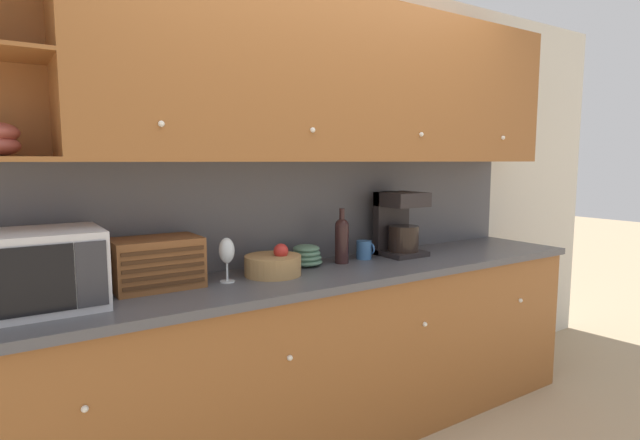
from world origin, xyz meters
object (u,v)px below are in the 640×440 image
object	(u,v)px
fruit_basket	(273,265)
mug	(364,250)
coffee_maker	(399,224)
wine_bottle	(342,238)
wine_glass	(227,252)
microwave	(34,270)
bowl_stack_on_counter	(306,256)
bread_box	(156,263)

from	to	relation	value
fruit_basket	mug	world-z (taller)	fruit_basket
mug	coffee_maker	xyz separation A→B (m)	(0.25, -0.02, 0.14)
wine_bottle	coffee_maker	distance (m)	0.44
wine_bottle	mug	size ratio (longest dim) A/B	2.87
coffee_maker	fruit_basket	bearing A→B (deg)	-176.02
wine_glass	coffee_maker	bearing A→B (deg)	3.42
microwave	wine_glass	world-z (taller)	microwave
wine_glass	bowl_stack_on_counter	xyz separation A→B (m)	(0.51, 0.11, -0.09)
mug	wine_bottle	bearing A→B (deg)	-171.81
wine_glass	mug	distance (m)	0.91
microwave	bread_box	xyz separation A→B (m)	(0.49, 0.08, -0.04)
wine_glass	microwave	bearing A→B (deg)	-179.77
wine_glass	fruit_basket	world-z (taller)	wine_glass
wine_glass	bread_box	bearing A→B (deg)	165.36
bread_box	coffee_maker	size ratio (longest dim) A/B	1.00
wine_bottle	microwave	bearing A→B (deg)	-177.60
bread_box	fruit_basket	world-z (taller)	bread_box
fruit_basket	bowl_stack_on_counter	size ratio (longest dim) A/B	1.59
bowl_stack_on_counter	fruit_basket	bearing A→B (deg)	-158.78
mug	coffee_maker	size ratio (longest dim) A/B	0.28
fruit_basket	coffee_maker	distance (m)	0.92
bowl_stack_on_counter	wine_bottle	xyz separation A→B (m)	(0.21, -0.05, 0.09)
bowl_stack_on_counter	coffee_maker	world-z (taller)	coffee_maker
coffee_maker	mug	bearing A→B (deg)	176.03
wine_bottle	coffee_maker	xyz separation A→B (m)	(0.44, 0.01, 0.05)
fruit_basket	wine_bottle	bearing A→B (deg)	6.61
coffee_maker	wine_glass	bearing A→B (deg)	-176.58
fruit_basket	bread_box	bearing A→B (deg)	172.45
wine_glass	fruit_basket	size ratio (longest dim) A/B	0.75
mug	wine_glass	bearing A→B (deg)	-174.51
bread_box	bowl_stack_on_counter	distance (m)	0.82
bread_box	bowl_stack_on_counter	bearing A→B (deg)	1.83
bowl_stack_on_counter	mug	xyz separation A→B (m)	(0.39, -0.02, -0.00)
fruit_basket	bowl_stack_on_counter	bearing A→B (deg)	21.22
bread_box	microwave	bearing A→B (deg)	-170.25
microwave	mug	world-z (taller)	microwave
bread_box	mug	world-z (taller)	bread_box
microwave	wine_glass	distance (m)	0.79
fruit_basket	coffee_maker	size ratio (longest dim) A/B	0.74
wine_bottle	mug	xyz separation A→B (m)	(0.18, 0.03, -0.09)
bowl_stack_on_counter	coffee_maker	xyz separation A→B (m)	(0.65, -0.04, 0.14)
microwave	coffee_maker	size ratio (longest dim) A/B	1.26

